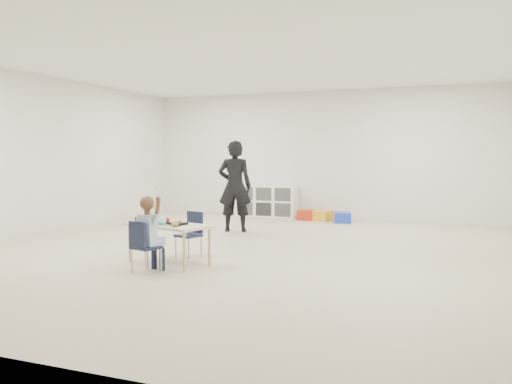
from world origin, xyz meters
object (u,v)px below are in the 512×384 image
at_px(chair_near, 146,246).
at_px(cubby_shelf, 267,201).
at_px(table, 169,244).
at_px(child, 146,232).
at_px(adult, 235,186).

distance_m(chair_near, cubby_shelf, 6.19).
xyz_separation_m(table, chair_near, (0.01, -0.52, 0.05)).
distance_m(table, chair_near, 0.52).
distance_m(table, child, 0.56).
xyz_separation_m(child, adult, (-0.49, 3.58, 0.34)).
bearing_deg(cubby_shelf, child, -82.10).
relative_size(chair_near, cubby_shelf, 0.43).
xyz_separation_m(chair_near, cubby_shelf, (-0.85, 6.13, 0.05)).
bearing_deg(adult, chair_near, 81.15).
bearing_deg(chair_near, adult, 113.41).
bearing_deg(child, cubby_shelf, 113.50).
relative_size(table, chair_near, 2.00).
relative_size(table, adult, 0.74).
bearing_deg(cubby_shelf, chair_near, -82.10).
bearing_deg(adult, child, 81.15).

